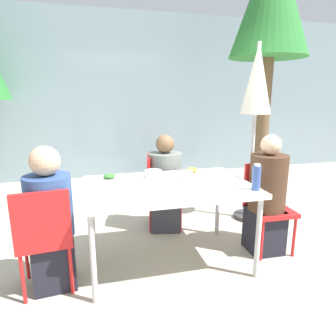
# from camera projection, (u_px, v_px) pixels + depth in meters

# --- Properties ---
(ground_plane) EXTENTS (24.00, 24.00, 0.00)m
(ground_plane) POSITION_uv_depth(u_px,v_px,m) (168.00, 261.00, 2.81)
(ground_plane) COLOR #B2A893
(building_facade) EXTENTS (10.00, 0.20, 3.00)m
(building_facade) POSITION_uv_depth(u_px,v_px,m) (124.00, 97.00, 5.64)
(building_facade) COLOR gray
(building_facade) RESTS_ON ground
(dining_table) EXTENTS (1.46, 0.96, 0.75)m
(dining_table) POSITION_uv_depth(u_px,v_px,m) (168.00, 190.00, 2.65)
(dining_table) COLOR white
(dining_table) RESTS_ON ground
(chair_left) EXTENTS (0.44, 0.44, 0.86)m
(chair_left) POSITION_uv_depth(u_px,v_px,m) (44.00, 233.00, 2.27)
(chair_left) COLOR red
(chair_left) RESTS_ON ground
(person_left) EXTENTS (0.35, 0.35, 1.16)m
(person_left) POSITION_uv_depth(u_px,v_px,m) (51.00, 223.00, 2.35)
(person_left) COLOR black
(person_left) RESTS_ON ground
(chair_right) EXTENTS (0.41, 0.41, 0.86)m
(chair_right) POSITION_uv_depth(u_px,v_px,m) (267.00, 200.00, 2.99)
(chair_right) COLOR red
(chair_right) RESTS_ON ground
(person_right) EXTENTS (0.35, 0.35, 1.17)m
(person_right) POSITION_uv_depth(u_px,v_px,m) (267.00, 199.00, 2.90)
(person_right) COLOR black
(person_right) RESTS_ON ground
(chair_far) EXTENTS (0.47, 0.47, 0.86)m
(chair_far) POSITION_uv_depth(u_px,v_px,m) (158.00, 186.00, 3.47)
(chair_far) COLOR red
(chair_far) RESTS_ON ground
(person_far) EXTENTS (0.40, 0.40, 1.11)m
(person_far) POSITION_uv_depth(u_px,v_px,m) (165.00, 186.00, 3.42)
(person_far) COLOR #383842
(person_far) RESTS_ON ground
(closed_umbrella) EXTENTS (0.36, 0.36, 2.11)m
(closed_umbrella) POSITION_uv_depth(u_px,v_px,m) (256.00, 89.00, 3.46)
(closed_umbrella) COLOR #333333
(closed_umbrella) RESTS_ON ground
(plate_0) EXTENTS (0.20, 0.20, 0.06)m
(plate_0) POSITION_uv_depth(u_px,v_px,m) (109.00, 178.00, 2.78)
(plate_0) COLOR white
(plate_0) RESTS_ON dining_table
(plate_1) EXTENTS (0.21, 0.21, 0.06)m
(plate_1) POSITION_uv_depth(u_px,v_px,m) (192.00, 171.00, 3.02)
(plate_1) COLOR white
(plate_1) RESTS_ON dining_table
(bottle) EXTENTS (0.07, 0.07, 0.22)m
(bottle) POSITION_uv_depth(u_px,v_px,m) (256.00, 178.00, 2.46)
(bottle) COLOR #334C8E
(bottle) RESTS_ON dining_table
(drinking_cup) EXTENTS (0.08, 0.08, 0.08)m
(drinking_cup) POSITION_uv_depth(u_px,v_px,m) (188.00, 175.00, 2.79)
(drinking_cup) COLOR white
(drinking_cup) RESTS_ON dining_table
(salad_bowl) EXTENTS (0.17, 0.17, 0.06)m
(salad_bowl) POSITION_uv_depth(u_px,v_px,m) (153.00, 173.00, 2.89)
(salad_bowl) COLOR white
(salad_bowl) RESTS_ON dining_table
(tree_behind_left) EXTENTS (1.13, 1.13, 3.74)m
(tree_behind_left) POSITION_uv_depth(u_px,v_px,m) (272.00, 0.00, 4.20)
(tree_behind_left) COLOR brown
(tree_behind_left) RESTS_ON ground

